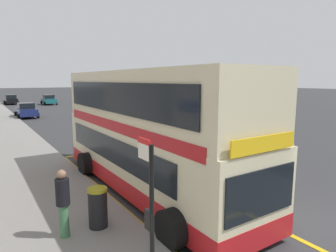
{
  "coord_description": "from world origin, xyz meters",
  "views": [
    {
      "loc": [
        -7.58,
        -4.08,
        4.09
      ],
      "look_at": [
        -0.67,
        6.45,
        2.09
      ],
      "focal_mm": 31.29,
      "sensor_mm": 36.0,
      "label": 1
    }
  ],
  "objects_px": {
    "double_decker_bus": "(147,136)",
    "litter_bin": "(98,207)",
    "parked_car_teal_across": "(49,100)",
    "parked_car_black_ahead": "(11,100)",
    "pedestrian_waiting_near_sign": "(63,201)",
    "parked_car_navy_behind": "(26,110)",
    "bus_stop_sign": "(150,203)"
  },
  "relations": [
    {
      "from": "litter_bin",
      "to": "parked_car_navy_behind",
      "type": "bearing_deg",
      "value": 85.89
    },
    {
      "from": "parked_car_black_ahead",
      "to": "pedestrian_waiting_near_sign",
      "type": "xyz_separation_m",
      "value": [
        -3.33,
        -48.43,
        0.3
      ]
    },
    {
      "from": "bus_stop_sign",
      "to": "parked_car_navy_behind",
      "type": "relative_size",
      "value": 0.68
    },
    {
      "from": "litter_bin",
      "to": "parked_car_teal_across",
      "type": "bearing_deg",
      "value": 80.24
    },
    {
      "from": "double_decker_bus",
      "to": "pedestrian_waiting_near_sign",
      "type": "distance_m",
      "value": 4.17
    },
    {
      "from": "parked_car_navy_behind",
      "to": "litter_bin",
      "type": "relative_size",
      "value": 3.85
    },
    {
      "from": "parked_car_black_ahead",
      "to": "parked_car_teal_across",
      "type": "height_order",
      "value": "same"
    },
    {
      "from": "parked_car_navy_behind",
      "to": "pedestrian_waiting_near_sign",
      "type": "height_order",
      "value": "pedestrian_waiting_near_sign"
    },
    {
      "from": "parked_car_teal_across",
      "to": "parked_car_black_ahead",
      "type": "bearing_deg",
      "value": 141.74
    },
    {
      "from": "litter_bin",
      "to": "double_decker_bus",
      "type": "bearing_deg",
      "value": 37.13
    },
    {
      "from": "double_decker_bus",
      "to": "parked_car_navy_behind",
      "type": "height_order",
      "value": "double_decker_bus"
    },
    {
      "from": "bus_stop_sign",
      "to": "pedestrian_waiting_near_sign",
      "type": "bearing_deg",
      "value": 109.48
    },
    {
      "from": "parked_car_teal_across",
      "to": "parked_car_navy_behind",
      "type": "xyz_separation_m",
      "value": [
        -5.65,
        -16.61,
        0.0
      ]
    },
    {
      "from": "bus_stop_sign",
      "to": "parked_car_black_ahead",
      "type": "relative_size",
      "value": 0.68
    },
    {
      "from": "double_decker_bus",
      "to": "litter_bin",
      "type": "xyz_separation_m",
      "value": [
        -2.63,
        -1.99,
        -1.37
      ]
    },
    {
      "from": "bus_stop_sign",
      "to": "parked_car_black_ahead",
      "type": "height_order",
      "value": "bus_stop_sign"
    },
    {
      "from": "parked_car_black_ahead",
      "to": "parked_car_teal_across",
      "type": "bearing_deg",
      "value": 141.89
    },
    {
      "from": "parked_car_teal_across",
      "to": "pedestrian_waiting_near_sign",
      "type": "height_order",
      "value": "pedestrian_waiting_near_sign"
    },
    {
      "from": "double_decker_bus",
      "to": "parked_car_black_ahead",
      "type": "height_order",
      "value": "double_decker_bus"
    },
    {
      "from": "bus_stop_sign",
      "to": "litter_bin",
      "type": "relative_size",
      "value": 2.62
    },
    {
      "from": "double_decker_bus",
      "to": "pedestrian_waiting_near_sign",
      "type": "xyz_separation_m",
      "value": [
        -3.52,
        -2.02,
        -0.96
      ]
    },
    {
      "from": "parked_car_black_ahead",
      "to": "pedestrian_waiting_near_sign",
      "type": "height_order",
      "value": "pedestrian_waiting_near_sign"
    },
    {
      "from": "parked_car_black_ahead",
      "to": "parked_car_navy_behind",
      "type": "distance_m",
      "value": 20.63
    },
    {
      "from": "double_decker_bus",
      "to": "parked_car_teal_across",
      "type": "distance_m",
      "value": 42.72
    },
    {
      "from": "double_decker_bus",
      "to": "litter_bin",
      "type": "height_order",
      "value": "double_decker_bus"
    },
    {
      "from": "pedestrian_waiting_near_sign",
      "to": "litter_bin",
      "type": "distance_m",
      "value": 0.99
    },
    {
      "from": "double_decker_bus",
      "to": "bus_stop_sign",
      "type": "bearing_deg",
      "value": -118.55
    },
    {
      "from": "parked_car_teal_across",
      "to": "litter_bin",
      "type": "height_order",
      "value": "parked_car_teal_across"
    },
    {
      "from": "double_decker_bus",
      "to": "parked_car_black_ahead",
      "type": "relative_size",
      "value": 2.49
    },
    {
      "from": "bus_stop_sign",
      "to": "pedestrian_waiting_near_sign",
      "type": "height_order",
      "value": "bus_stop_sign"
    },
    {
      "from": "bus_stop_sign",
      "to": "parked_car_teal_across",
      "type": "distance_m",
      "value": 47.74
    },
    {
      "from": "pedestrian_waiting_near_sign",
      "to": "parked_car_black_ahead",
      "type": "bearing_deg",
      "value": 86.06
    }
  ]
}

